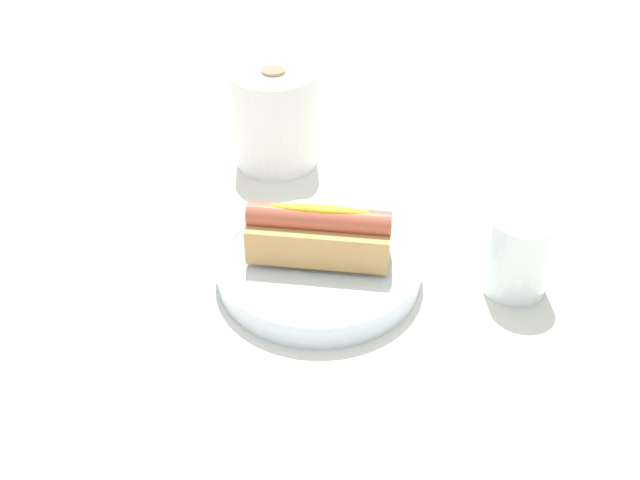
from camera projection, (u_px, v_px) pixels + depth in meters
name	position (u px, v px, depth m)	size (l,w,h in m)	color
ground_plane	(319.00, 268.00, 0.81)	(2.40, 2.40, 0.00)	silver
serving_bowl	(320.00, 266.00, 0.79)	(0.23, 0.23, 0.03)	silver
hotdog_front	(320.00, 234.00, 0.76)	(0.16, 0.07, 0.06)	tan
water_glass	(518.00, 257.00, 0.76)	(0.07, 0.07, 0.09)	white
paper_towel_roll	(275.00, 118.00, 0.96)	(0.11, 0.11, 0.13)	white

